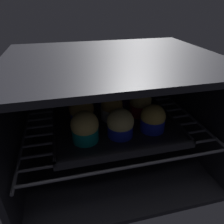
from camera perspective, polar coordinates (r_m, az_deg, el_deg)
The scene contains 12 objects.
oven_cavity at distance 68.65cm, azimuth -0.47°, elevation 0.62°, with size 59.00×47.00×37.00cm.
oven_rack at distance 66.82cm, azimuth 0.38°, elevation -3.63°, with size 54.80×42.00×0.80cm.
baking_tray at distance 67.79cm, azimuth 0.00°, elevation -2.04°, with size 36.93×36.93×2.20cm.
muffin_row0_col0 at distance 55.91cm, azimuth -7.43°, elevation -4.20°, with size 7.44×7.44×8.72cm.
muffin_row0_col1 at distance 57.62cm, azimuth 2.14°, elevation -3.28°, with size 7.48×7.48×8.17cm.
muffin_row0_col2 at distance 61.24cm, azimuth 11.03°, elevation -1.89°, with size 7.17×7.17×7.98cm.
muffin_row1_col0 at distance 64.55cm, azimuth -8.24°, elevation 0.28°, with size 7.55×7.55×8.34cm.
muffin_row1_col1 at distance 65.83cm, azimuth -0.22°, elevation 1.17°, with size 7.13×7.13×8.20cm.
muffin_row1_col2 at distance 68.52cm, azimuth 7.73°, elevation 2.42°, with size 7.13×7.13×9.12cm.
muffin_row2_col0 at distance 72.62cm, azimuth -9.25°, elevation 3.72°, with size 7.13×7.13×8.49cm.
muffin_row2_col1 at distance 74.13cm, azimuth -1.47°, elevation 4.36°, with size 7.13×7.13×7.99cm.
muffin_row2_col2 at distance 75.97cm, azimuth 5.06°, elevation 4.93°, with size 7.13×7.13×8.03cm.
Camera 1 is at (-13.82, -32.55, 49.63)cm, focal length 33.56 mm.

